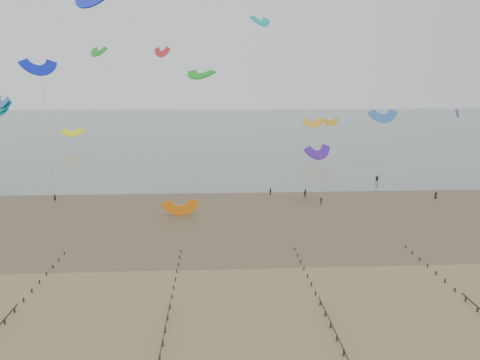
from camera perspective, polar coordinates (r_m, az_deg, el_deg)
The scene contains 6 objects.
ground at distance 64.09m, azimuth 4.89°, elevation -12.40°, with size 500.00×500.00×0.00m, color brown.
sea_and_shore at distance 95.93m, azimuth -0.33°, elevation -3.85°, with size 500.00×665.00×0.03m.
kitesurfer_lead at distance 111.39m, azimuth -21.64°, elevation -2.03°, with size 0.57×0.37×1.57m, color black.
kitesurfers at distance 117.27m, azimuth 17.17°, elevation -0.96°, with size 71.60×22.56×1.87m.
grounded_kite at distance 94.14m, azimuth -7.22°, elevation -4.27°, with size 6.31×3.30×4.81m, color orange, non-canonical shape.
kites_airborne at distance 147.45m, azimuth -5.26°, elevation 9.77°, with size 224.33×107.15×41.33m.
Camera 1 is at (-8.38, -57.60, 26.82)m, focal length 35.00 mm.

